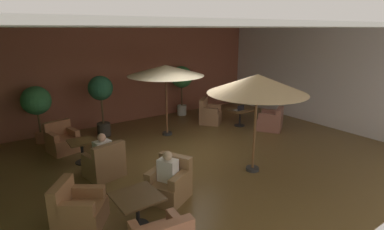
% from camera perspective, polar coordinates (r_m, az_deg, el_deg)
% --- Properties ---
extents(ground_plane, '(10.67, 8.63, 0.02)m').
position_cam_1_polar(ground_plane, '(8.52, 1.68, -7.66)').
color(ground_plane, brown).
extents(wall_back_brick, '(10.67, 0.08, 3.40)m').
position_cam_1_polar(wall_back_brick, '(11.65, -10.99, 7.24)').
color(wall_back_brick, brown).
rests_on(wall_back_brick, ground_plane).
extents(wall_right_plain, '(0.08, 8.63, 3.40)m').
position_cam_1_polar(wall_right_plain, '(11.90, 22.83, 6.47)').
color(wall_right_plain, silver).
rests_on(wall_right_plain, ground_plane).
extents(ceiling_slab, '(10.67, 8.63, 0.06)m').
position_cam_1_polar(ceiling_slab, '(7.81, 1.89, 16.18)').
color(ceiling_slab, silver).
rests_on(ceiling_slab, wall_back_brick).
extents(cafe_table_front_left, '(0.76, 0.76, 0.60)m').
position_cam_1_polar(cafe_table_front_left, '(11.05, 8.92, 0.35)').
color(cafe_table_front_left, black).
rests_on(cafe_table_front_left, ground_plane).
extents(armchair_front_left_north, '(1.06, 1.06, 0.79)m').
position_cam_1_polar(armchair_front_left_north, '(10.90, 14.52, -1.11)').
color(armchair_front_left_north, '#965B4C').
rests_on(armchair_front_left_north, ground_plane).
extents(armchair_front_left_east, '(1.00, 1.00, 0.92)m').
position_cam_1_polar(armchair_front_left_east, '(11.27, 3.29, 0.11)').
color(armchair_front_left_east, '#976949').
rests_on(armchair_front_left_east, ground_plane).
extents(cafe_table_front_right, '(0.79, 0.79, 0.60)m').
position_cam_1_polar(cafe_table_front_right, '(5.61, -10.18, -15.61)').
color(cafe_table_front_right, black).
rests_on(cafe_table_front_right, ground_plane).
extents(armchair_front_right_north, '(1.01, 0.99, 0.86)m').
position_cam_1_polar(armchair_front_right_north, '(6.44, -4.24, -12.67)').
color(armchair_front_right_north, olive).
rests_on(armchair_front_right_north, ground_plane).
extents(armchair_front_right_east, '(1.07, 1.06, 0.83)m').
position_cam_1_polar(armchair_front_right_east, '(5.99, -20.44, -16.18)').
color(armchair_front_right_east, '#9C6942').
rests_on(armchair_front_right_east, ground_plane).
extents(cafe_table_mid_center, '(0.65, 0.65, 0.60)m').
position_cam_1_polar(cafe_table_mid_center, '(8.45, -19.83, -5.61)').
color(cafe_table_mid_center, black).
rests_on(cafe_table_mid_center, ground_plane).
extents(armchair_mid_center_north, '(0.90, 0.85, 0.87)m').
position_cam_1_polar(armchair_mid_center_north, '(7.56, -15.91, -8.83)').
color(armchair_mid_center_north, '#906745').
rests_on(armchair_mid_center_north, ground_plane).
extents(armchair_mid_center_east, '(0.88, 0.88, 0.85)m').
position_cam_1_polar(armchair_mid_center_east, '(9.44, -22.98, -4.44)').
color(armchair_mid_center_east, '#9E6040').
rests_on(armchair_mid_center_east, ground_plane).
extents(patio_umbrella_tall_red, '(2.31, 2.31, 2.38)m').
position_cam_1_polar(patio_umbrella_tall_red, '(7.19, 12.07, 5.62)').
color(patio_umbrella_tall_red, '#2D2D2D').
rests_on(patio_umbrella_tall_red, ground_plane).
extents(patio_umbrella_center_beige, '(2.41, 2.41, 2.29)m').
position_cam_1_polar(patio_umbrella_center_beige, '(9.69, -4.91, 8.22)').
color(patio_umbrella_center_beige, '#2D2D2D').
rests_on(patio_umbrella_center_beige, ground_plane).
extents(potted_tree_left_corner, '(0.85, 0.85, 1.75)m').
position_cam_1_polar(potted_tree_left_corner, '(10.20, -26.96, 2.03)').
color(potted_tree_left_corner, '#AE6348').
rests_on(potted_tree_left_corner, ground_plane).
extents(potted_tree_mid_left, '(0.77, 0.77, 1.96)m').
position_cam_1_polar(potted_tree_mid_left, '(10.11, -16.57, 3.72)').
color(potted_tree_mid_left, '#37322B').
rests_on(potted_tree_mid_left, ground_plane).
extents(potted_tree_mid_right, '(0.85, 0.85, 1.97)m').
position_cam_1_polar(potted_tree_mid_right, '(12.14, -1.96, 6.56)').
color(potted_tree_mid_right, silver).
rests_on(potted_tree_mid_right, ground_plane).
extents(patron_blue_shirt, '(0.40, 0.45, 0.64)m').
position_cam_1_polar(patron_blue_shirt, '(6.23, -4.53, -9.84)').
color(patron_blue_shirt, silver).
rests_on(patron_blue_shirt, ground_plane).
extents(patron_by_window, '(0.42, 0.32, 0.66)m').
position_cam_1_polar(patron_by_window, '(7.45, -16.31, -6.05)').
color(patron_by_window, silver).
rests_on(patron_by_window, ground_plane).
extents(iced_drink_cup, '(0.08, 0.08, 0.11)m').
position_cam_1_polar(iced_drink_cup, '(10.90, 8.76, 1.14)').
color(iced_drink_cup, silver).
rests_on(iced_drink_cup, cafe_table_front_left).
extents(open_laptop, '(0.31, 0.23, 0.20)m').
position_cam_1_polar(open_laptop, '(10.90, 8.84, 1.11)').
color(open_laptop, '#9EA0A5').
rests_on(open_laptop, cafe_table_front_left).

